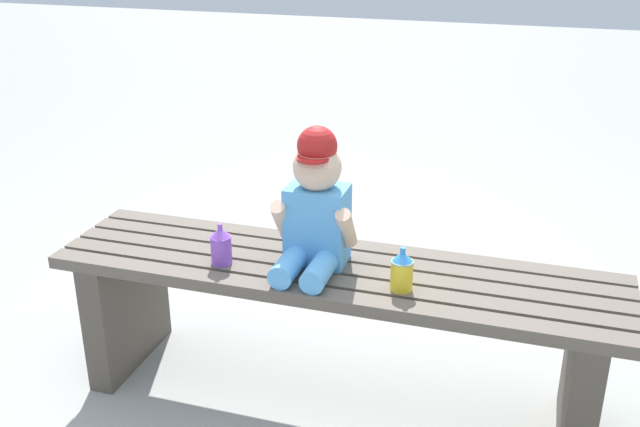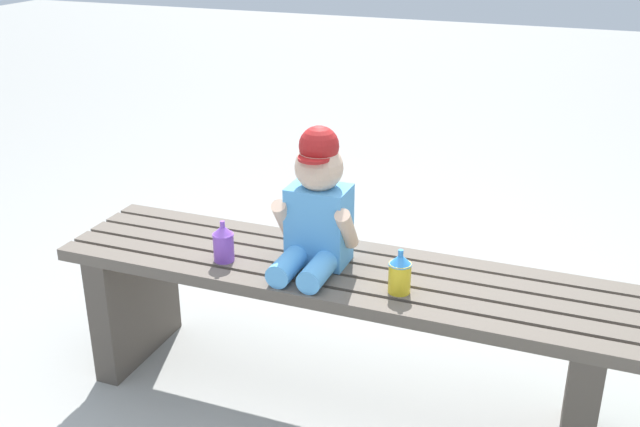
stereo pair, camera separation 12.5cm
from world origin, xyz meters
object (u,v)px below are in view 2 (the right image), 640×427
at_px(child_figure, 317,207).
at_px(sippy_cup_left, 223,242).
at_px(park_bench, 335,312).
at_px(sippy_cup_right, 400,272).

relative_size(child_figure, sippy_cup_left, 3.26).
distance_m(park_bench, child_figure, 0.33).
distance_m(sippy_cup_left, sippy_cup_right, 0.52).
xyz_separation_m(child_figure, sippy_cup_right, (0.27, -0.08, -0.12)).
bearing_deg(park_bench, sippy_cup_right, -20.65).
height_order(park_bench, sippy_cup_left, sippy_cup_left).
height_order(child_figure, sippy_cup_left, child_figure).
height_order(park_bench, sippy_cup_right, sippy_cup_right).
height_order(child_figure, sippy_cup_right, child_figure).
distance_m(child_figure, sippy_cup_left, 0.29).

